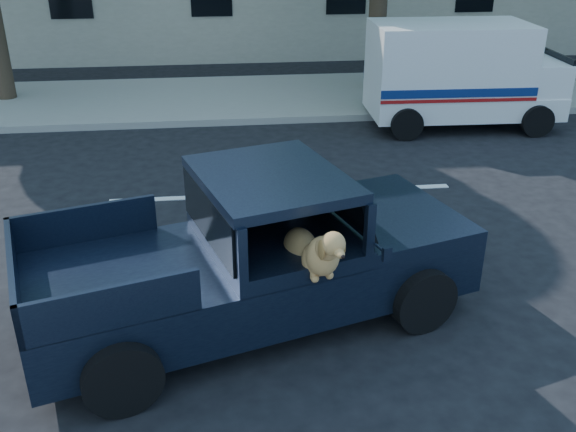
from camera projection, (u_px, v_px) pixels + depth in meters
name	position (u px, v px, depth m)	size (l,w,h in m)	color
ground	(140.00, 320.00, 7.28)	(120.00, 120.00, 0.00)	black
far_sidewalk	(175.00, 100.00, 15.50)	(60.00, 4.00, 0.15)	gray
lane_stripes	(283.00, 193.00, 10.54)	(21.60, 0.14, 0.01)	silver
pickup_truck	(247.00, 275.00, 7.05)	(5.15, 3.20, 1.73)	black
mail_truck	(459.00, 82.00, 13.53)	(3.99, 2.12, 2.15)	silver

